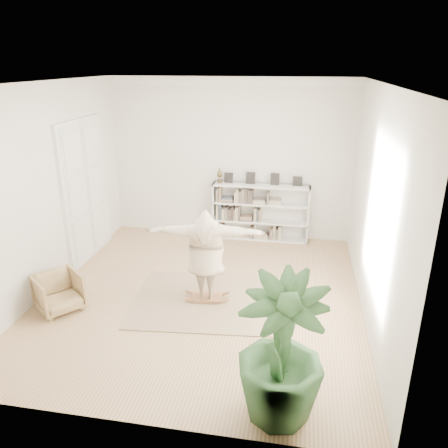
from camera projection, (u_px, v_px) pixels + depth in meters
name	position (u px, v px, depth m)	size (l,w,h in m)	color
floor	(202.00, 295.00, 7.76)	(6.00, 6.00, 0.00)	#93764C
room_shell	(230.00, 81.00, 9.24)	(6.00, 6.00, 6.00)	silver
doors	(86.00, 192.00, 8.91)	(0.09, 1.78, 2.92)	white
bookshelf	(260.00, 213.00, 10.02)	(2.20, 0.35, 1.64)	silver
armchair	(59.00, 292.00, 7.22)	(0.68, 0.70, 0.63)	tan
rug	(207.00, 300.00, 7.58)	(2.50, 2.00, 0.02)	tan
rocker_board	(207.00, 297.00, 7.56)	(0.56, 0.37, 0.11)	#965F3C
person	(206.00, 252.00, 7.26)	(1.94, 0.53, 1.58)	#C6B195
houseplant	(281.00, 350.00, 4.85)	(1.00, 1.00, 1.78)	#2C5329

